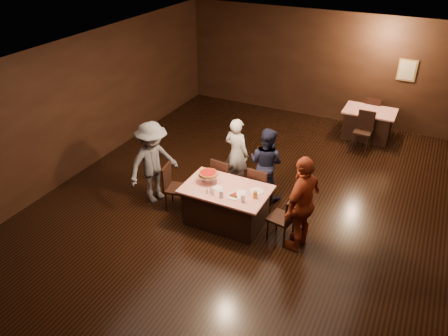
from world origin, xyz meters
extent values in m
plane|color=black|center=(0.00, 0.00, 0.00)|extent=(10.00, 10.00, 0.00)
cube|color=silver|center=(0.00, 0.00, 3.00)|extent=(8.00, 10.00, 0.04)
cube|color=black|center=(0.00, 5.00, 1.50)|extent=(8.00, 0.04, 3.00)
cube|color=black|center=(0.00, -5.00, 1.50)|extent=(8.00, 0.04, 3.00)
cube|color=black|center=(-4.00, 0.00, 1.50)|extent=(0.04, 10.00, 3.00)
cube|color=tan|center=(2.20, 4.97, 1.70)|extent=(0.46, 0.03, 0.56)
cube|color=beige|center=(2.20, 4.95, 1.70)|extent=(0.38, 0.01, 0.48)
cube|color=#B2180B|center=(-0.14, -0.79, 0.39)|extent=(1.60, 1.00, 0.77)
cube|color=#AD1C0B|center=(1.57, 4.20, 0.39)|extent=(1.30, 0.90, 0.77)
cube|color=black|center=(-0.54, -0.04, 0.47)|extent=(0.47, 0.47, 0.95)
cube|color=black|center=(0.26, -0.04, 0.47)|extent=(0.45, 0.45, 0.95)
cube|color=black|center=(-1.24, -0.79, 0.47)|extent=(0.49, 0.49, 0.95)
cube|color=black|center=(0.96, -0.79, 0.47)|extent=(0.48, 0.48, 0.95)
cube|color=black|center=(1.57, 3.50, 0.47)|extent=(0.43, 0.43, 0.95)
cube|color=black|center=(1.57, 4.80, 0.47)|extent=(0.44, 0.44, 0.95)
imported|color=silver|center=(-0.53, 0.51, 0.79)|extent=(0.63, 0.48, 1.58)
imported|color=black|center=(0.18, 0.42, 0.77)|extent=(0.84, 0.70, 1.54)
imported|color=#5B5A5F|center=(-1.80, -0.72, 0.87)|extent=(0.99, 1.28, 1.74)
imported|color=#96371B|center=(1.32, -0.82, 0.90)|extent=(0.64, 1.12, 1.80)
cylinder|color=black|center=(-0.54, -0.64, 0.84)|extent=(0.01, 0.01, 0.15)
cylinder|color=black|center=(-0.63, -0.79, 0.84)|extent=(0.01, 0.01, 0.15)
cylinder|color=black|center=(-0.45, -0.79, 0.84)|extent=(0.01, 0.01, 0.15)
cylinder|color=silver|center=(-0.54, -0.74, 0.93)|extent=(0.38, 0.38, 0.01)
cylinder|color=#B27233|center=(-0.54, -0.74, 0.96)|extent=(0.35, 0.35, 0.05)
cylinder|color=#A5140C|center=(-0.54, -0.74, 0.98)|extent=(0.30, 0.30, 0.01)
cylinder|color=white|center=(0.11, -0.97, 0.78)|extent=(0.25, 0.25, 0.01)
cylinder|color=#B27233|center=(0.11, -0.97, 0.81)|extent=(0.18, 0.18, 0.04)
cylinder|color=#A5140C|center=(0.11, -0.97, 0.83)|extent=(0.14, 0.14, 0.01)
cylinder|color=white|center=(0.41, -0.64, 0.78)|extent=(0.25, 0.25, 0.01)
cylinder|color=silver|center=(-0.09, -1.09, 0.84)|extent=(0.08, 0.08, 0.14)
cylinder|color=silver|center=(0.31, -1.04, 0.84)|extent=(0.08, 0.08, 0.14)
cylinder|color=#BF7F26|center=(0.46, -0.84, 0.84)|extent=(0.08, 0.08, 0.14)
cylinder|color=silver|center=(-0.32, -1.04, 0.81)|extent=(0.04, 0.04, 0.08)
cylinder|color=silver|center=(-0.32, -1.04, 0.85)|extent=(0.05, 0.05, 0.02)
cylinder|color=silver|center=(-0.26, -1.09, 0.81)|extent=(0.04, 0.04, 0.08)
cylinder|color=silver|center=(-0.26, -1.09, 0.85)|extent=(0.05, 0.05, 0.02)
cylinder|color=silver|center=(-0.38, -1.09, 0.81)|extent=(0.04, 0.04, 0.08)
cylinder|color=silver|center=(-0.38, -1.09, 0.85)|extent=(0.05, 0.05, 0.02)
cube|color=white|center=(0.16, -0.79, 0.77)|extent=(0.19, 0.19, 0.01)
cube|color=white|center=(-0.29, -0.84, 0.77)|extent=(0.21, 0.21, 0.01)
camera|label=1|loc=(2.83, -6.88, 5.16)|focal=35.00mm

